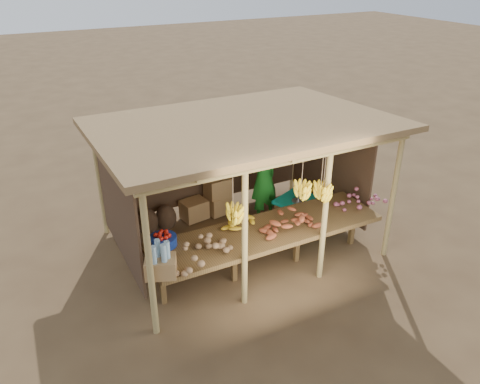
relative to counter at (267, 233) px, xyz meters
name	(u,v)px	position (x,y,z in m)	size (l,w,h in m)	color
ground	(240,243)	(0.00, 0.95, -0.74)	(60.00, 60.00, 0.00)	brown
stall_structure	(240,146)	(-0.02, 0.93, 1.17)	(4.70, 3.50, 2.43)	tan
counter	(267,233)	(0.00, 0.00, 0.00)	(3.90, 1.05, 0.80)	brown
potato_heap	(202,249)	(-1.26, -0.29, 0.24)	(0.96, 0.58, 0.36)	#8C6A48
sweet_potato_heap	(288,217)	(0.34, -0.08, 0.24)	(0.89, 0.54, 0.35)	#9D4728
onion_heap	(362,196)	(1.90, -0.03, 0.24)	(0.85, 0.51, 0.36)	#AE546C
banana_pile	(240,216)	(-0.33, 0.31, 0.23)	(0.58, 0.35, 0.35)	yellow
tomato_basin	(163,240)	(-1.63, 0.34, 0.15)	(0.42, 0.42, 0.22)	navy
bottle_box	(160,262)	(-1.90, -0.36, 0.26)	(0.52, 0.47, 0.53)	#9F7647
vendor	(264,179)	(0.78, 1.48, 0.18)	(0.67, 0.44, 1.84)	#17681B
tarp_crate	(296,214)	(1.15, 0.85, -0.38)	(0.93, 0.87, 0.88)	brown
carton_stack	(210,200)	(-0.05, 2.15, -0.39)	(1.07, 0.46, 0.78)	#9F7647
burlap_sacks	(157,218)	(-1.19, 2.14, -0.50)	(0.77, 0.40, 0.54)	#483221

